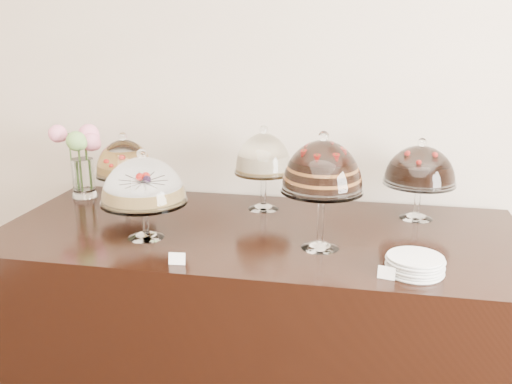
% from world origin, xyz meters
% --- Properties ---
extents(wall_back, '(5.00, 0.04, 3.00)m').
position_xyz_m(wall_back, '(0.00, 3.00, 1.50)').
color(wall_back, beige).
rests_on(wall_back, ground).
extents(display_counter, '(2.20, 1.00, 0.90)m').
position_xyz_m(display_counter, '(-0.34, 2.45, 0.45)').
color(display_counter, black).
rests_on(display_counter, ground).
extents(cake_stand_sugar_sponge, '(0.35, 0.35, 0.37)m').
position_xyz_m(cake_stand_sugar_sponge, '(-0.77, 2.27, 1.13)').
color(cake_stand_sugar_sponge, white).
rests_on(cake_stand_sugar_sponge, display_counter).
extents(cake_stand_choco_layer, '(0.31, 0.31, 0.46)m').
position_xyz_m(cake_stand_choco_layer, '(-0.07, 2.29, 1.21)').
color(cake_stand_choco_layer, white).
rests_on(cake_stand_choco_layer, display_counter).
extents(cake_stand_cheesecake, '(0.27, 0.27, 0.40)m').
position_xyz_m(cake_stand_cheesecake, '(-0.38, 2.74, 1.15)').
color(cake_stand_cheesecake, white).
rests_on(cake_stand_cheesecake, display_counter).
extents(cake_stand_dark_choco, '(0.32, 0.32, 0.37)m').
position_xyz_m(cake_stand_dark_choco, '(0.32, 2.74, 1.13)').
color(cake_stand_dark_choco, white).
rests_on(cake_stand_dark_choco, display_counter).
extents(cake_stand_fruit_tart, '(0.28, 0.28, 0.35)m').
position_xyz_m(cake_stand_fruit_tart, '(-1.05, 2.70, 1.11)').
color(cake_stand_fruit_tart, white).
rests_on(cake_stand_fruit_tart, display_counter).
extents(flower_vase, '(0.24, 0.23, 0.37)m').
position_xyz_m(flower_vase, '(-1.31, 2.76, 1.13)').
color(flower_vase, white).
rests_on(flower_vase, display_counter).
extents(plate_stack, '(0.20, 0.20, 0.06)m').
position_xyz_m(plate_stack, '(0.28, 2.12, 0.93)').
color(plate_stack, white).
rests_on(plate_stack, display_counter).
extents(price_card_left, '(0.06, 0.02, 0.04)m').
position_xyz_m(price_card_left, '(-0.56, 2.03, 0.92)').
color(price_card_left, white).
rests_on(price_card_left, display_counter).
extents(price_card_right, '(0.06, 0.03, 0.04)m').
position_xyz_m(price_card_right, '(0.18, 2.05, 0.92)').
color(price_card_right, white).
rests_on(price_card_right, display_counter).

